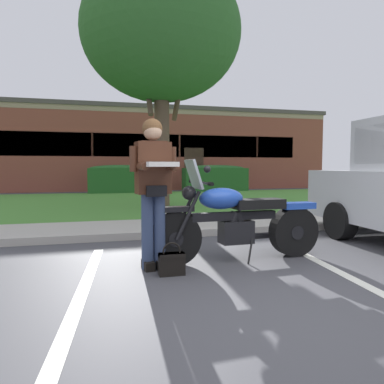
% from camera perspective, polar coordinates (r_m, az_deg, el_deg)
% --- Properties ---
extents(ground_plane, '(140.00, 140.00, 0.00)m').
position_cam_1_polar(ground_plane, '(3.37, 15.39, -16.34)').
color(ground_plane, '#424247').
extents(curb_strip, '(60.00, 0.20, 0.12)m').
position_cam_1_polar(curb_strip, '(6.08, 0.81, -6.43)').
color(curb_strip, '#ADA89E').
rests_on(curb_strip, ground).
extents(concrete_walk, '(60.00, 1.50, 0.08)m').
position_cam_1_polar(concrete_walk, '(6.89, -1.09, -5.35)').
color(concrete_walk, '#ADA89E').
rests_on(concrete_walk, ground).
extents(grass_lawn, '(60.00, 8.28, 0.06)m').
position_cam_1_polar(grass_lawn, '(11.66, -6.78, -1.56)').
color(grass_lawn, '#478433').
rests_on(grass_lawn, ground).
extents(stall_stripe_0, '(0.52, 4.39, 0.01)m').
position_cam_1_polar(stall_stripe_0, '(3.15, -18.27, -17.78)').
color(stall_stripe_0, silver).
rests_on(stall_stripe_0, ground).
extents(stall_stripe_1, '(0.52, 4.39, 0.01)m').
position_cam_1_polar(stall_stripe_1, '(4.04, 25.62, -13.08)').
color(stall_stripe_1, silver).
rests_on(stall_stripe_1, ground).
extents(motorcycle, '(2.24, 0.82, 1.26)m').
position_cam_1_polar(motorcycle, '(4.52, 8.16, -4.59)').
color(motorcycle, black).
rests_on(motorcycle, ground).
extents(rider_person, '(0.53, 0.60, 1.70)m').
position_cam_1_polar(rider_person, '(4.05, -6.14, 1.79)').
color(rider_person, black).
rests_on(rider_person, ground).
extents(handbag, '(0.28, 0.13, 0.36)m').
position_cam_1_polar(handbag, '(3.93, -3.25, -11.02)').
color(handbag, black).
rests_on(handbag, ground).
extents(shade_tree, '(4.40, 4.40, 6.73)m').
position_cam_1_polar(shade_tree, '(10.86, -4.90, 23.75)').
color(shade_tree, brown).
rests_on(shade_tree, ground).
extents(hedge_left, '(2.68, 0.90, 1.24)m').
position_cam_1_polar(hedge_left, '(15.75, -11.37, 2.10)').
color(hedge_left, '#235623').
rests_on(hedge_left, ground).
extents(hedge_center_left, '(2.95, 0.90, 1.24)m').
position_cam_1_polar(hedge_center_left, '(16.57, 3.69, 2.27)').
color(hedge_center_left, '#235623').
rests_on(hedge_center_left, ground).
extents(brick_building, '(24.74, 10.59, 4.19)m').
position_cam_1_polar(brick_building, '(22.63, -15.39, 6.27)').
color(brick_building, brown).
rests_on(brick_building, ground).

